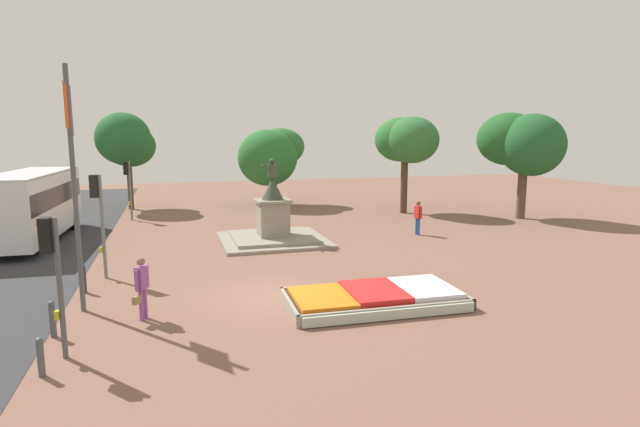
% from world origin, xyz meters
% --- Properties ---
extents(ground_plane, '(82.79, 82.79, 0.00)m').
position_xyz_m(ground_plane, '(0.00, 0.00, 0.00)').
color(ground_plane, brown).
extents(flower_planter, '(5.45, 2.92, 0.50)m').
position_xyz_m(flower_planter, '(2.94, -1.73, 0.22)').
color(flower_planter, '#38281C').
rests_on(flower_planter, ground_plane).
extents(statue_monument, '(5.00, 5.00, 4.02)m').
position_xyz_m(statue_monument, '(1.75, 8.26, 0.79)').
color(statue_monument, gray).
rests_on(statue_monument, ground_plane).
extents(traffic_light_near_crossing, '(0.42, 0.30, 3.30)m').
position_xyz_m(traffic_light_near_crossing, '(-5.50, -3.04, 2.29)').
color(traffic_light_near_crossing, '#4C5156').
rests_on(traffic_light_near_crossing, ground_plane).
extents(traffic_light_mid_block, '(0.42, 0.31, 3.74)m').
position_xyz_m(traffic_light_mid_block, '(-5.39, 3.77, 2.57)').
color(traffic_light_mid_block, slate).
rests_on(traffic_light_mid_block, ground_plane).
extents(traffic_light_far_corner, '(0.42, 0.31, 3.57)m').
position_xyz_m(traffic_light_far_corner, '(-5.38, 16.72, 2.46)').
color(traffic_light_far_corner, slate).
rests_on(traffic_light_far_corner, ground_plane).
extents(banner_pole, '(0.14, 1.19, 7.04)m').
position_xyz_m(banner_pole, '(-5.51, 0.28, 3.88)').
color(banner_pole, '#4C5156').
rests_on(banner_pole, ground_plane).
extents(city_bus, '(2.88, 9.30, 3.36)m').
position_xyz_m(city_bus, '(-9.38, 11.55, 1.93)').
color(city_bus, silver).
rests_on(city_bus, ground_plane).
extents(pedestrian_with_handbag, '(0.45, 0.67, 1.78)m').
position_xyz_m(pedestrian_with_handbag, '(-3.79, -0.98, 1.02)').
color(pedestrian_with_handbag, '#8C4C99').
rests_on(pedestrian_with_handbag, ground_plane).
extents(pedestrian_near_planter, '(0.28, 0.56, 1.76)m').
position_xyz_m(pedestrian_near_planter, '(9.24, 7.72, 1.03)').
color(pedestrian_near_planter, '#264CA5').
rests_on(pedestrian_near_planter, ground_plane).
extents(kerb_bollard_south, '(0.16, 0.16, 0.87)m').
position_xyz_m(kerb_bollard_south, '(-5.70, -3.88, 0.46)').
color(kerb_bollard_south, '#4C5156').
rests_on(kerb_bollard_south, ground_plane).
extents(kerb_bollard_mid_a, '(0.17, 0.17, 0.96)m').
position_xyz_m(kerb_bollard_mid_a, '(-5.92, -1.61, 0.51)').
color(kerb_bollard_mid_a, '#4C5156').
rests_on(kerb_bollard_mid_a, ground_plane).
extents(kerb_bollard_mid_b, '(0.15, 0.15, 0.92)m').
position_xyz_m(kerb_bollard_mid_b, '(-5.75, 2.15, 0.48)').
color(kerb_bollard_mid_b, '#2D2D33').
rests_on(kerb_bollard_mid_b, ground_plane).
extents(kerb_bollard_north, '(0.12, 0.12, 0.81)m').
position_xyz_m(kerb_bollard_north, '(-5.80, 2.15, 0.42)').
color(kerb_bollard_north, slate).
rests_on(kerb_bollard_north, ground_plane).
extents(park_tree_far_left, '(5.11, 5.02, 5.64)m').
position_xyz_m(park_tree_far_left, '(4.06, 20.76, 3.67)').
color(park_tree_far_left, '#4C3823').
rests_on(park_tree_far_left, ground_plane).
extents(park_tree_behind_statue, '(3.78, 4.48, 6.32)m').
position_xyz_m(park_tree_behind_statue, '(11.98, 14.79, 4.79)').
color(park_tree_behind_statue, '#4C3823').
rests_on(park_tree_behind_statue, ground_plane).
extents(park_tree_far_right, '(3.86, 4.71, 6.64)m').
position_xyz_m(park_tree_far_right, '(-5.75, 21.67, 4.67)').
color(park_tree_far_right, '#4C3823').
rests_on(park_tree_far_right, ground_plane).
extents(park_tree_street_side, '(4.48, 5.16, 6.50)m').
position_xyz_m(park_tree_street_side, '(17.60, 10.64, 4.66)').
color(park_tree_street_side, brown).
rests_on(park_tree_street_side, ground_plane).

